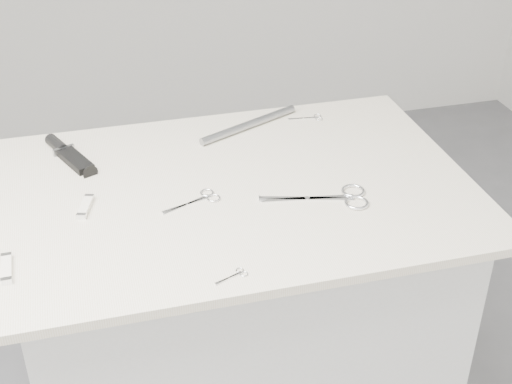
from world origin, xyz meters
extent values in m
cube|color=silver|center=(0.00, 0.00, 0.45)|extent=(0.90, 0.60, 0.90)
cube|color=beige|center=(0.00, 0.00, 0.91)|extent=(1.00, 0.70, 0.02)
cube|color=silver|center=(0.13, -0.09, 0.92)|extent=(0.19, 0.07, 0.00)
cylinder|color=silver|center=(0.13, -0.09, 0.92)|extent=(0.01, 0.01, 0.01)
torus|color=silver|center=(0.23, -0.09, 0.92)|extent=(0.05, 0.05, 0.01)
torus|color=silver|center=(0.22, -0.13, 0.92)|extent=(0.05, 0.05, 0.01)
cube|color=silver|center=(-0.12, -0.05, 0.92)|extent=(0.11, 0.06, 0.00)
cylinder|color=silver|center=(-0.12, -0.05, 0.92)|extent=(0.01, 0.01, 0.00)
torus|color=silver|center=(-0.07, -0.01, 0.92)|extent=(0.03, 0.03, 0.00)
torus|color=silver|center=(-0.06, -0.04, 0.92)|extent=(0.03, 0.03, 0.00)
cube|color=silver|center=(0.24, 0.27, 0.92)|extent=(0.08, 0.02, 0.00)
cylinder|color=silver|center=(0.24, 0.27, 0.92)|extent=(0.00, 0.00, 0.00)
torus|color=silver|center=(0.28, 0.28, 0.92)|extent=(0.02, 0.02, 0.00)
torus|color=silver|center=(0.27, 0.26, 0.92)|extent=(0.02, 0.02, 0.00)
cube|color=silver|center=(-0.09, -0.30, 0.92)|extent=(0.05, 0.03, 0.00)
cylinder|color=silver|center=(-0.09, -0.30, 0.92)|extent=(0.00, 0.00, 0.00)
torus|color=silver|center=(-0.06, -0.28, 0.92)|extent=(0.02, 0.02, 0.00)
torus|color=silver|center=(-0.06, -0.30, 0.92)|extent=(0.02, 0.02, 0.00)
cube|color=black|center=(-0.33, 0.19, 0.93)|extent=(0.08, 0.12, 0.01)
cube|color=gray|center=(-0.35, 0.24, 0.93)|extent=(0.04, 0.02, 0.02)
cylinder|color=black|center=(-0.36, 0.27, 0.93)|extent=(0.05, 0.08, 0.02)
cube|color=silver|center=(-0.46, -0.18, 0.92)|extent=(0.02, 0.08, 0.01)
cube|color=silver|center=(-0.46, -0.14, 0.93)|extent=(0.02, 0.01, 0.01)
cube|color=silver|center=(-0.46, -0.22, 0.93)|extent=(0.02, 0.01, 0.01)
cube|color=silver|center=(-0.32, -0.01, 0.93)|extent=(0.04, 0.08, 0.01)
cube|color=silver|center=(-0.31, 0.02, 0.93)|extent=(0.02, 0.01, 0.01)
cube|color=silver|center=(-0.33, -0.04, 0.93)|extent=(0.02, 0.01, 0.01)
cylinder|color=gray|center=(0.09, 0.26, 0.93)|extent=(0.27, 0.14, 0.02)
camera|label=1|loc=(-0.29, -1.26, 1.71)|focal=50.00mm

